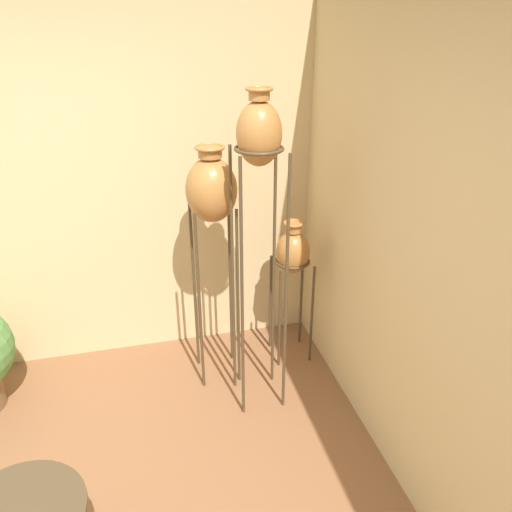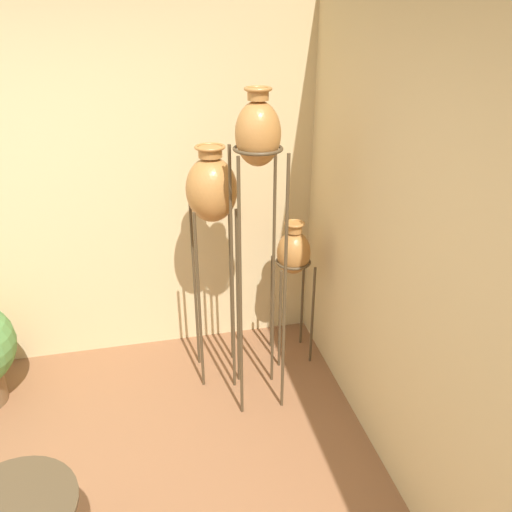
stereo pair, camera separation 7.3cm
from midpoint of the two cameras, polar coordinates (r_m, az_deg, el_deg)
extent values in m
cube|color=#D1B784|center=(3.73, -23.77, 7.13)|extent=(7.96, 0.06, 2.70)
cube|color=#D1B784|center=(2.22, 24.47, -5.00)|extent=(0.06, 7.96, 2.70)
cylinder|color=#473823|center=(2.99, -1.10, -5.01)|extent=(0.02, 0.02, 1.74)
cylinder|color=#473823|center=(3.05, 3.99, -4.43)|extent=(0.02, 0.02, 1.74)
cylinder|color=#473823|center=(3.23, -2.09, -2.59)|extent=(0.02, 0.02, 1.74)
cylinder|color=#473823|center=(3.28, 2.64, -2.09)|extent=(0.02, 0.02, 1.74)
torus|color=#473823|center=(2.82, 0.98, 12.17)|extent=(0.28, 0.28, 0.02)
ellipsoid|color=#A87038|center=(2.80, 0.99, 13.76)|extent=(0.25, 0.25, 0.36)
cylinder|color=#A87038|center=(2.77, 1.02, 17.97)|extent=(0.11, 0.11, 0.06)
torus|color=#A87038|center=(2.76, 1.03, 18.57)|extent=(0.15, 0.15, 0.02)
cylinder|color=#473823|center=(3.35, -5.88, -5.67)|extent=(0.02, 0.02, 1.32)
cylinder|color=#473823|center=(3.39, -1.48, -5.19)|extent=(0.02, 0.02, 1.32)
cylinder|color=#473823|center=(3.58, -6.42, -3.55)|extent=(0.02, 0.02, 1.32)
cylinder|color=#473823|center=(3.61, -2.30, -3.12)|extent=(0.02, 0.02, 1.32)
torus|color=#473823|center=(3.20, -4.38, 5.97)|extent=(0.27, 0.27, 0.02)
ellipsoid|color=#A87038|center=(3.17, -4.44, 7.56)|extent=(0.33, 0.33, 0.42)
cylinder|color=#A87038|center=(3.11, -4.59, 11.75)|extent=(0.15, 0.15, 0.06)
torus|color=#A87038|center=(3.10, -4.61, 12.31)|extent=(0.19, 0.19, 0.02)
cylinder|color=#473823|center=(3.67, 3.33, -7.35)|extent=(0.02, 0.02, 0.81)
cylinder|color=#473823|center=(3.73, 7.02, -6.85)|extent=(0.02, 0.02, 0.81)
cylinder|color=#473823|center=(3.87, 2.33, -5.40)|extent=(0.02, 0.02, 0.81)
cylinder|color=#473823|center=(3.93, 5.84, -4.97)|extent=(0.02, 0.02, 0.81)
torus|color=#473823|center=(3.60, 4.86, -0.65)|extent=(0.26, 0.26, 0.02)
ellipsoid|color=#A87038|center=(3.57, 4.90, 0.38)|extent=(0.24, 0.24, 0.32)
cylinder|color=#A87038|center=(3.50, 5.01, 3.22)|extent=(0.11, 0.11, 0.07)
torus|color=#A87038|center=(3.48, 5.03, 3.71)|extent=(0.14, 0.14, 0.02)
cylinder|color=#473823|center=(2.36, -25.54, -24.71)|extent=(0.52, 0.52, 0.02)
camera|label=1|loc=(0.04, -89.37, 0.30)|focal=35.00mm
camera|label=2|loc=(0.04, 90.63, -0.30)|focal=35.00mm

